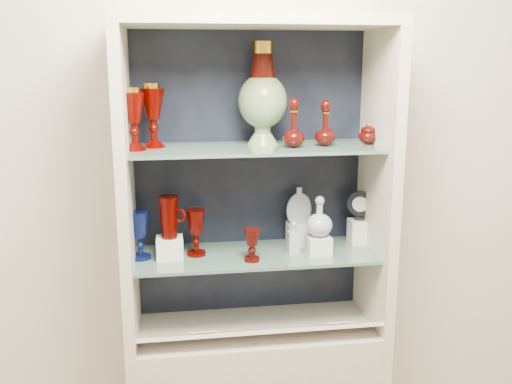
{
  "coord_description": "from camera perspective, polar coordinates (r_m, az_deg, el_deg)",
  "views": [
    {
      "loc": [
        -0.31,
        -0.54,
        1.79
      ],
      "look_at": [
        0.0,
        1.53,
        1.3
      ],
      "focal_mm": 40.0,
      "sensor_mm": 36.0,
      "label": 1
    }
  ],
  "objects": [
    {
      "name": "wall_back",
      "position": [
        2.35,
        -0.8,
        3.58
      ],
      "size": [
        3.5,
        0.02,
        2.8
      ],
      "primitive_type": "cube",
      "color": "silver",
      "rests_on": "ground"
    },
    {
      "name": "cabinet_back_panel",
      "position": [
        2.33,
        -0.7,
        1.64
      ],
      "size": [
        0.98,
        0.02,
        1.15
      ],
      "primitive_type": "cube",
      "color": "black",
      "rests_on": "cabinet_base"
    },
    {
      "name": "cabinet_side_left",
      "position": [
        2.13,
        -12.87,
        0.22
      ],
      "size": [
        0.04,
        0.4,
        1.15
      ],
      "primitive_type": "cube",
      "color": "beige",
      "rests_on": "cabinet_base"
    },
    {
      "name": "cabinet_side_right",
      "position": [
        2.27,
        12.08,
        1.02
      ],
      "size": [
        0.04,
        0.4,
        1.15
      ],
      "primitive_type": "cube",
      "color": "beige",
      "rests_on": "cabinet_base"
    },
    {
      "name": "cabinet_top_cap",
      "position": [
        2.1,
        -0.0,
        16.7
      ],
      "size": [
        1.0,
        0.4,
        0.04
      ],
      "primitive_type": "cube",
      "color": "beige",
      "rests_on": "cabinet_side_left"
    },
    {
      "name": "shelf_lower",
      "position": [
        2.24,
        -0.08,
        -6.27
      ],
      "size": [
        0.92,
        0.34,
        0.01
      ],
      "primitive_type": "cube",
      "color": "slate",
      "rests_on": "cabinet_side_left"
    },
    {
      "name": "shelf_upper",
      "position": [
        2.14,
        -0.08,
        4.4
      ],
      "size": [
        0.92,
        0.34,
        0.01
      ],
      "primitive_type": "cube",
      "color": "slate",
      "rests_on": "cabinet_side_left"
    },
    {
      "name": "label_ledge",
      "position": [
        2.23,
        0.44,
        -13.79
      ],
      "size": [
        0.92,
        0.17,
        0.09
      ],
      "primitive_type": "cube",
      "rotation": [
        -0.44,
        0.0,
        0.0
      ],
      "color": "beige",
      "rests_on": "cabinet_base"
    },
    {
      "name": "label_card_0",
      "position": [
        2.2,
        -5.25,
        -13.76
      ],
      "size": [
        0.1,
        0.06,
        0.03
      ],
      "primitive_type": "cube",
      "rotation": [
        -0.44,
        0.0,
        0.0
      ],
      "color": "white",
      "rests_on": "label_ledge"
    },
    {
      "name": "label_card_1",
      "position": [
        2.28,
        8.15,
        -12.81
      ],
      "size": [
        0.1,
        0.06,
        0.03
      ],
      "primitive_type": "cube",
      "rotation": [
        -0.44,
        0.0,
        0.0
      ],
      "color": "white",
      "rests_on": "label_ledge"
    },
    {
      "name": "pedestal_lamp_left",
      "position": [
        2.09,
        -12.12,
        7.14
      ],
      "size": [
        0.1,
        0.1,
        0.22
      ],
      "primitive_type": null,
      "rotation": [
        0.0,
        0.0,
        -0.19
      ],
      "color": "#430400",
      "rests_on": "shelf_upper"
    },
    {
      "name": "pedestal_lamp_right",
      "position": [
        2.15,
        -10.26,
        7.54
      ],
      "size": [
        0.09,
        0.09,
        0.24
      ],
      "primitive_type": null,
      "rotation": [
        0.0,
        0.0,
        -0.01
      ],
      "color": "#430400",
      "rests_on": "shelf_upper"
    },
    {
      "name": "enamel_urn",
      "position": [
        2.18,
        0.67,
        9.79
      ],
      "size": [
        0.24,
        0.24,
        0.38
      ],
      "primitive_type": null,
      "rotation": [
        0.0,
        0.0,
        -0.39
      ],
      "color": "#0C4F1F",
      "rests_on": "shelf_upper"
    },
    {
      "name": "ruby_decanter_a",
      "position": [
        2.11,
        3.82,
        7.23
      ],
      "size": [
        0.09,
        0.09,
        0.21
      ],
      "primitive_type": null,
      "rotation": [
        0.0,
        0.0,
        0.16
      ],
      "color": "#420905",
      "rests_on": "shelf_upper"
    },
    {
      "name": "ruby_decanter_b",
      "position": [
        2.16,
        6.97,
        7.01
      ],
      "size": [
        0.1,
        0.1,
        0.18
      ],
      "primitive_type": null,
      "rotation": [
        0.0,
        0.0,
        -0.24
      ],
      "color": "#420905",
      "rests_on": "shelf_upper"
    },
    {
      "name": "lidded_bowl",
      "position": [
        2.24,
        11.15,
        5.78
      ],
      "size": [
        0.09,
        0.09,
        0.08
      ],
      "primitive_type": null,
      "rotation": [
        0.0,
        0.0,
        -0.21
      ],
      "color": "#420905",
      "rests_on": "shelf_upper"
    },
    {
      "name": "cobalt_goblet",
      "position": [
        2.2,
        -11.54,
        -4.27
      ],
      "size": [
        0.1,
        0.1,
        0.18
      ],
      "primitive_type": null,
      "rotation": [
        0.0,
        0.0,
        0.38
      ],
      "color": "#091445",
      "rests_on": "shelf_lower"
    },
    {
      "name": "ruby_goblet_tall",
      "position": [
        2.21,
        -6.03,
        -4.05
      ],
      "size": [
        0.09,
        0.09,
        0.18
      ],
      "primitive_type": null,
      "rotation": [
        0.0,
        0.0,
        -0.17
      ],
      "color": "#430400",
      "rests_on": "shelf_lower"
    },
    {
      "name": "ruby_goblet_small",
      "position": [
        2.14,
        -0.4,
        -5.34
      ],
      "size": [
        0.08,
        0.08,
        0.12
      ],
      "primitive_type": null,
      "rotation": [
        0.0,
        0.0,
        0.41
      ],
      "color": "#420905",
      "rests_on": "shelf_lower"
    },
    {
      "name": "riser_ruby_pitcher",
      "position": [
        2.2,
        -8.61,
        -5.53
      ],
      "size": [
        0.1,
        0.1,
        0.08
      ],
      "primitive_type": "cube",
      "color": "silver",
      "rests_on": "shelf_lower"
    },
    {
      "name": "ruby_pitcher",
      "position": [
        2.17,
        -8.72,
        -2.5
      ],
      "size": [
        0.14,
        0.1,
        0.16
      ],
      "primitive_type": null,
      "rotation": [
        0.0,
        0.0,
        -0.26
      ],
      "color": "#430400",
      "rests_on": "riser_ruby_pitcher"
    },
    {
      "name": "clear_square_bottle",
      "position": [
        2.23,
        3.78,
        -4.54
      ],
      "size": [
        0.05,
        0.05,
        0.13
      ],
      "primitive_type": null,
      "rotation": [
        0.0,
        0.0,
        0.04
      ],
      "color": "#9BAAB4",
      "rests_on": "shelf_lower"
    },
    {
      "name": "riser_flat_flask",
      "position": [
        2.34,
        4.28,
        -4.16
      ],
      "size": [
        0.09,
        0.09,
        0.09
      ],
      "primitive_type": "cube",
      "color": "silver",
      "rests_on": "shelf_lower"
    },
    {
      "name": "flat_flask",
      "position": [
        2.31,
        4.33,
        -1.27
      ],
      "size": [
        0.12,
        0.06,
        0.15
      ],
      "primitive_type": null,
      "rotation": [
        0.0,
        0.0,
        0.2
      ],
      "color": "#A5B0B9",
      "rests_on": "riser_flat_flask"
    },
    {
      "name": "riser_clear_round_decanter",
      "position": [
        2.24,
        6.29,
        -5.27
      ],
      "size": [
        0.09,
        0.09,
        0.07
      ],
      "primitive_type": "cube",
      "color": "silver",
      "rests_on": "shelf_lower"
    },
    {
      "name": "clear_round_decanter",
      "position": [
        2.21,
        6.36,
        -2.53
      ],
      "size": [
        0.11,
        0.11,
        0.15
      ],
      "primitive_type": null,
      "rotation": [
        0.0,
        0.0,
        -0.08
      ],
      "color": "#9BAAB4",
      "rests_on": "riser_clear_round_decanter"
    },
    {
      "name": "riser_cameo_medallion",
      "position": [
        2.38,
        10.25,
        -3.9
      ],
      "size": [
        0.08,
        0.08,
        0.1
      ],
      "primitive_type": "cube",
      "color": "silver",
      "rests_on": "shelf_lower"
    },
    {
      "name": "cameo_medallion",
      "position": [
        2.35,
        10.36,
        -1.3
      ],
      "size": [
        0.11,
        0.07,
        0.12
      ],
      "primitive_type": null,
      "rotation": [
        0.0,
        0.0,
        -0.32
      ],
      "color": "black",
      "rests_on": "riser_cameo_medallion"
    }
  ]
}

